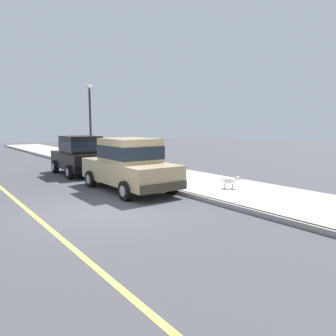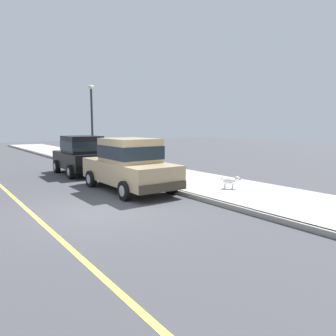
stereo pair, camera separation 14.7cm
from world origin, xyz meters
name	(u,v)px [view 2 (the right image)]	position (x,y,z in m)	size (l,w,h in m)	color
ground_plane	(99,211)	(0.00, 0.00, 0.00)	(80.00, 80.00, 0.00)	#424247
curb	(187,194)	(3.20, 0.00, 0.07)	(0.16, 64.00, 0.14)	gray
sidewalk	(224,188)	(5.00, 0.00, 0.07)	(3.60, 64.00, 0.14)	#A8A59E
lane_centre_line	(39,221)	(-1.60, 0.00, 0.00)	(0.12, 57.60, 0.01)	#E0D64C
car_tan_sedan	(129,164)	(2.13, 2.03, 0.98)	(2.07, 4.62, 1.92)	tan
car_black_hatchback	(81,154)	(2.14, 6.82, 0.98)	(2.05, 3.86, 1.88)	black
dog_white	(231,181)	(4.87, -0.43, 0.43)	(0.57, 0.57, 0.49)	white
fire_hydrant	(163,174)	(3.65, 2.02, 0.48)	(0.34, 0.24, 0.72)	red
street_lamp	(92,116)	(3.55, 8.72, 2.91)	(0.36, 0.36, 4.42)	#2D2D33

